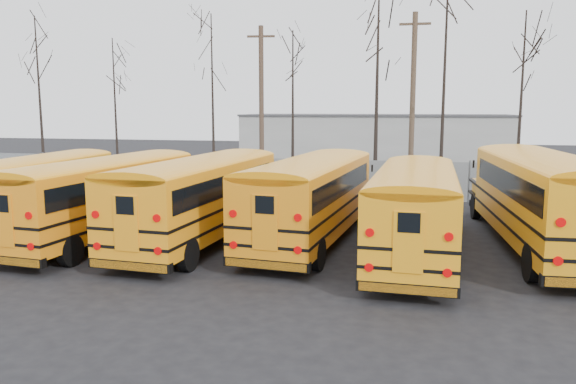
% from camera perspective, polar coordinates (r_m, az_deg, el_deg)
% --- Properties ---
extents(ground, '(120.00, 120.00, 0.00)m').
position_cam_1_polar(ground, '(18.33, -4.37, -6.24)').
color(ground, black).
rests_on(ground, ground).
extents(fence, '(40.00, 0.04, 2.00)m').
position_cam_1_polar(fence, '(29.63, 2.35, 1.42)').
color(fence, gray).
rests_on(fence, ground).
extents(distant_building, '(22.00, 8.00, 4.00)m').
position_cam_1_polar(distant_building, '(49.12, 8.83, 5.33)').
color(distant_building, '#B6B6B1').
rests_on(distant_building, ground).
extents(bus_a, '(2.82, 10.34, 2.87)m').
position_cam_1_polar(bus_a, '(23.99, -24.34, 0.62)').
color(bus_a, black).
rests_on(bus_a, ground).
extents(bus_b, '(3.37, 10.79, 2.97)m').
position_cam_1_polar(bus_b, '(20.97, -18.01, 0.10)').
color(bus_b, black).
rests_on(bus_b, ground).
extents(bus_c, '(3.21, 10.98, 3.04)m').
position_cam_1_polar(bus_c, '(19.73, -8.65, 0.02)').
color(bus_c, black).
rests_on(bus_c, ground).
extents(bus_d, '(3.50, 11.00, 3.03)m').
position_cam_1_polar(bus_d, '(19.59, 2.54, 0.04)').
color(bus_d, black).
rests_on(bus_d, ground).
extents(bus_e, '(2.76, 10.58, 2.94)m').
position_cam_1_polar(bus_e, '(17.94, 12.79, -1.13)').
color(bus_e, black).
rests_on(bus_e, ground).
extents(bus_f, '(3.40, 11.86, 3.28)m').
position_cam_1_polar(bus_f, '(20.15, 24.45, -0.06)').
color(bus_f, black).
rests_on(bus_f, ground).
extents(utility_pole_left, '(1.73, 0.35, 9.70)m').
position_cam_1_polar(utility_pole_left, '(35.77, -2.72, 9.03)').
color(utility_pole_left, '#4A372A').
rests_on(utility_pole_left, ground).
extents(utility_pole_right, '(1.81, 0.32, 10.14)m').
position_cam_1_polar(utility_pole_right, '(34.23, 12.55, 9.25)').
color(utility_pole_right, brown).
rests_on(utility_pole_right, ground).
extents(tree_0, '(0.26, 0.26, 10.24)m').
position_cam_1_polar(tree_0, '(38.64, -23.90, 8.49)').
color(tree_0, black).
rests_on(tree_0, ground).
extents(tree_1, '(0.26, 0.26, 9.26)m').
position_cam_1_polar(tree_1, '(39.97, -17.14, 8.11)').
color(tree_1, black).
rests_on(tree_1, ground).
extents(tree_2, '(0.26, 0.26, 10.33)m').
position_cam_1_polar(tree_2, '(35.51, -7.66, 9.27)').
color(tree_2, black).
rests_on(tree_2, ground).
extents(tree_3, '(0.26, 0.26, 9.38)m').
position_cam_1_polar(tree_3, '(35.43, 0.49, 8.58)').
color(tree_3, black).
rests_on(tree_3, ground).
extents(tree_4, '(0.26, 0.26, 11.14)m').
position_cam_1_polar(tree_4, '(32.58, 9.02, 10.02)').
color(tree_4, black).
rests_on(tree_4, ground).
extents(tree_5, '(0.26, 0.26, 12.71)m').
position_cam_1_polar(tree_5, '(31.14, 15.60, 11.33)').
color(tree_5, black).
rests_on(tree_5, ground).
extents(tree_6, '(0.26, 0.26, 9.49)m').
position_cam_1_polar(tree_6, '(31.29, 22.57, 8.04)').
color(tree_6, black).
rests_on(tree_6, ground).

